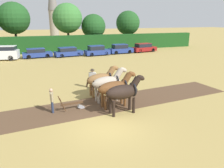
# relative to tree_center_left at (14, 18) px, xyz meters

# --- Properties ---
(ground_plane) EXTENTS (240.00, 240.00, 0.00)m
(ground_plane) POSITION_rel_tree_center_left_xyz_m (6.67, -34.77, -5.85)
(ground_plane) COLOR #A88E4C
(plowed_furrow_strip) EXTENTS (27.79, 5.99, 0.01)m
(plowed_furrow_strip) POSITION_rel_tree_center_left_xyz_m (3.76, -31.88, -5.84)
(plowed_furrow_strip) COLOR brown
(plowed_furrow_strip) RESTS_ON ground
(hedgerow) EXTENTS (56.19, 1.21, 2.88)m
(hedgerow) POSITION_rel_tree_center_left_xyz_m (6.67, -4.81, -4.41)
(hedgerow) COLOR #194719
(hedgerow) RESTS_ON ground
(tree_center_left) EXTENTS (5.73, 5.73, 8.73)m
(tree_center_left) POSITION_rel_tree_center_left_xyz_m (0.00, 0.00, 0.00)
(tree_center_left) COLOR #423323
(tree_center_left) RESTS_ON ground
(tree_center) EXTENTS (5.57, 5.57, 8.64)m
(tree_center) POSITION_rel_tree_center_left_xyz_m (9.47, -1.60, -0.01)
(tree_center) COLOR #423323
(tree_center) RESTS_ON ground
(tree_center_right) EXTENTS (4.84, 4.84, 6.70)m
(tree_center_right) POSITION_rel_tree_center_left_xyz_m (14.64, -1.17, -1.58)
(tree_center_right) COLOR brown
(tree_center_right) RESTS_ON ground
(tree_right) EXTENTS (4.99, 4.99, 7.41)m
(tree_right) POSITION_rel_tree_center_left_xyz_m (22.17, -1.10, -0.95)
(tree_right) COLOR #4C3823
(tree_right) RESTS_ON ground
(church_spire) EXTENTS (2.73, 2.73, 17.71)m
(church_spire) POSITION_rel_tree_center_left_xyz_m (8.78, 20.38, 3.42)
(church_spire) COLOR gray
(church_spire) RESTS_ON ground
(draft_horse_lead_left) EXTENTS (2.83, 1.16, 2.45)m
(draft_horse_lead_left) POSITION_rel_tree_center_left_xyz_m (8.17, -33.27, -4.44)
(draft_horse_lead_left) COLOR black
(draft_horse_lead_left) RESTS_ON ground
(draft_horse_lead_right) EXTENTS (2.93, 1.14, 2.41)m
(draft_horse_lead_right) POSITION_rel_tree_center_left_xyz_m (8.06, -32.06, -4.51)
(draft_horse_lead_right) COLOR brown
(draft_horse_lead_right) RESTS_ON ground
(draft_horse_trail_left) EXTENTS (2.88, 1.15, 2.45)m
(draft_horse_trail_left) POSITION_rel_tree_center_left_xyz_m (7.93, -30.85, -4.48)
(draft_horse_trail_left) COLOR #B2A38E
(draft_horse_trail_left) RESTS_ON ground
(draft_horse_trail_right) EXTENTS (2.81, 1.19, 2.36)m
(draft_horse_trail_right) POSITION_rel_tree_center_left_xyz_m (7.81, -29.64, -4.54)
(draft_horse_trail_right) COLOR brown
(draft_horse_trail_right) RESTS_ON ground
(plow) EXTENTS (1.72, 0.50, 1.13)m
(plow) POSITION_rel_tree_center_left_xyz_m (5.31, -31.72, -5.53)
(plow) COLOR #4C331E
(plow) RESTS_ON ground
(farmer_at_plow) EXTENTS (0.22, 0.65, 1.60)m
(farmer_at_plow) POSITION_rel_tree_center_left_xyz_m (3.92, -31.71, -4.93)
(farmer_at_plow) COLOR #28334C
(farmer_at_plow) RESTS_ON ground
(farmer_beside_team) EXTENTS (0.59, 0.43, 1.71)m
(farmer_beside_team) POSITION_rel_tree_center_left_xyz_m (7.59, -27.67, -4.84)
(farmer_beside_team) COLOR #28334C
(farmer_beside_team) RESTS_ON ground
(parked_van) EXTENTS (5.03, 2.68, 2.02)m
(parked_van) POSITION_rel_tree_center_left_xyz_m (-1.56, -10.24, -4.80)
(parked_van) COLOR silver
(parked_van) RESTS_ON ground
(parked_car_left) EXTENTS (4.48, 2.07, 1.44)m
(parked_car_left) POSITION_rel_tree_center_left_xyz_m (3.38, -9.89, -5.15)
(parked_car_left) COLOR navy
(parked_car_left) RESTS_ON ground
(parked_car_center_left) EXTENTS (4.60, 2.40, 1.46)m
(parked_car_center_left) POSITION_rel_tree_center_left_xyz_m (8.09, -10.21, -5.14)
(parked_car_center_left) COLOR navy
(parked_car_center_left) RESTS_ON ground
(parked_car_center) EXTENTS (4.16, 2.07, 1.61)m
(parked_car_center) POSITION_rel_tree_center_left_xyz_m (12.65, -10.73, -5.08)
(parked_car_center) COLOR navy
(parked_car_center) RESTS_ON ground
(parked_car_center_right) EXTENTS (4.21, 2.01, 1.60)m
(parked_car_center_right) POSITION_rel_tree_center_left_xyz_m (17.05, -10.07, -5.09)
(parked_car_center_right) COLOR navy
(parked_car_center_right) RESTS_ON ground
(parked_car_right) EXTENTS (4.69, 2.35, 1.55)m
(parked_car_right) POSITION_rel_tree_center_left_xyz_m (21.69, -9.74, -5.10)
(parked_car_right) COLOR maroon
(parked_car_right) RESTS_ON ground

